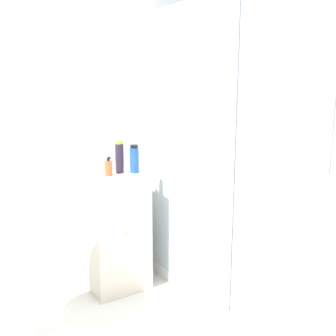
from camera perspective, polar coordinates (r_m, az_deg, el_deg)
The scene contains 7 objects.
wall_back at distance 2.89m, azimuth -15.11°, elevation 5.76°, with size 6.40×0.06×2.50m, color silver.
shower_enclosure at distance 3.08m, azimuth 9.76°, elevation -6.95°, with size 0.98×1.01×2.08m.
vanity_cabinet at distance 3.02m, azimuth -7.31°, elevation -9.25°, with size 0.43×0.32×0.91m.
sink at distance 2.51m, azimuth -21.34°, elevation -8.48°, with size 0.53×0.53×1.00m.
soap_dispenser at distance 2.82m, azimuth -8.63°, elevation -0.00°, with size 0.05×0.05×0.14m.
shampoo_bottle_tall_black at distance 2.89m, azimuth -7.05°, elevation 1.57°, with size 0.06×0.06×0.24m.
shampoo_bottle_blue at distance 2.88m, azimuth -4.91°, elevation 1.28°, with size 0.06×0.06×0.21m.
Camera 1 is at (-0.88, -1.04, 1.53)m, focal length 42.00 mm.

